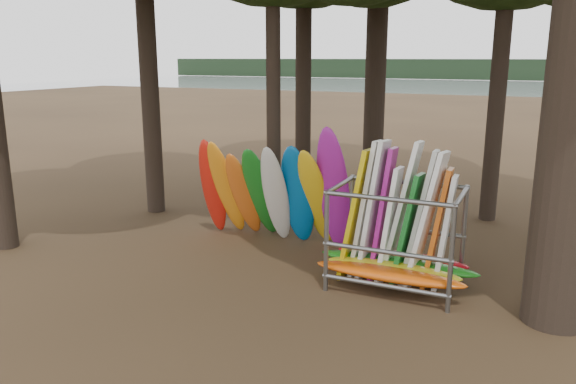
% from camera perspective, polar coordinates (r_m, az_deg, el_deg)
% --- Properties ---
extents(ground, '(120.00, 120.00, 0.00)m').
position_cam_1_polar(ground, '(11.52, 0.14, -8.74)').
color(ground, '#47331E').
rests_on(ground, ground).
extents(lake, '(160.00, 160.00, 0.00)m').
position_cam_1_polar(lake, '(69.97, 21.36, 9.05)').
color(lake, gray).
rests_on(lake, ground).
extents(far_shore, '(160.00, 4.00, 4.00)m').
position_cam_1_polar(far_shore, '(119.80, 23.12, 11.35)').
color(far_shore, black).
rests_on(far_shore, ground).
extents(kayak_row, '(3.95, 1.99, 3.08)m').
position_cam_1_polar(kayak_row, '(13.20, -1.43, -0.10)').
color(kayak_row, red).
rests_on(kayak_row, ground).
extents(storage_rack, '(3.17, 1.53, 2.86)m').
position_cam_1_polar(storage_rack, '(11.03, 10.94, -4.74)').
color(storage_rack, slate).
rests_on(storage_rack, ground).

